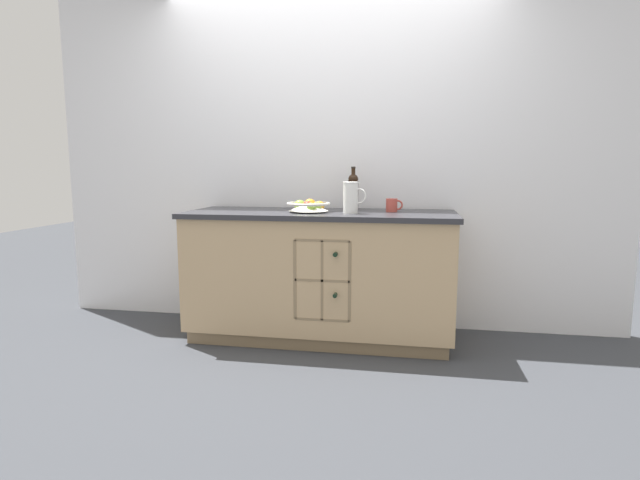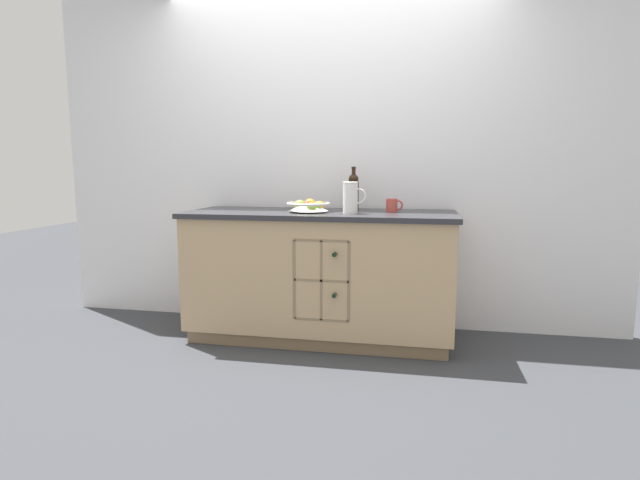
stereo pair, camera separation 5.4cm
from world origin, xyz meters
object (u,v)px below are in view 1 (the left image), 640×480
Objects in this scene: ceramic_mug at (392,205)px; standing_wine_bottle at (353,191)px; fruit_bowl at (309,206)px; white_pitcher at (351,197)px.

ceramic_mug is 0.31m from standing_wine_bottle.
standing_wine_bottle is (0.28, 0.22, 0.10)m from fruit_bowl.
white_pitcher is 1.81× the size of ceramic_mug.
standing_wine_bottle is at bearing 93.50° from white_pitcher.
white_pitcher is 0.68× the size of standing_wine_bottle.
white_pitcher reaches higher than fruit_bowl.
ceramic_mug is (0.27, 0.16, -0.06)m from white_pitcher.
standing_wine_bottle is (-0.28, 0.09, 0.09)m from ceramic_mug.
standing_wine_bottle is at bearing 38.47° from fruit_bowl.
white_pitcher reaches higher than ceramic_mug.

